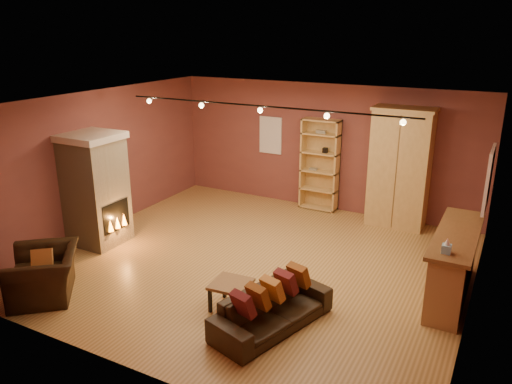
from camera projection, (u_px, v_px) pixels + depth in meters
The scene contains 16 objects.
floor at pixel (255, 262), 8.79m from camera, with size 7.00×7.00×0.00m, color olive.
ceiling at pixel (254, 103), 7.91m from camera, with size 7.00×7.00×0.00m, color brown.
back_wall at pixel (323, 147), 11.08m from camera, with size 7.00×0.02×2.80m, color brown.
left_wall at pixel (99, 161), 9.91m from camera, with size 0.02×6.50×2.80m, color brown.
right_wall at pixel (481, 223), 6.79m from camera, with size 0.02×6.50×2.80m, color brown.
fireplace at pixel (96, 189), 9.31m from camera, with size 1.01×0.98×2.12m.
back_window at pixel (271, 135), 11.59m from camera, with size 0.56×0.04×0.86m, color white.
bookcase at pixel (321, 164), 11.10m from camera, with size 0.84×0.33×2.06m.
armoire at pixel (400, 168), 10.08m from camera, with size 1.21×0.69×2.46m.
bar_counter at pixel (453, 264), 7.53m from camera, with size 0.59×2.20×1.05m.
tissue_box at pixel (447, 247), 6.67m from camera, with size 0.13×0.13×0.23m.
right_window at pixel (489, 179), 7.90m from camera, with size 0.05×0.90×1.00m, color white.
loveseat at pixel (272, 302), 6.79m from camera, with size 1.03×1.90×0.76m.
armchair at pixel (43, 267), 7.55m from camera, with size 1.28×1.31×0.97m.
coffee_table at pixel (231, 286), 7.25m from camera, with size 0.58×0.58×0.41m.
track_rail at pixel (260, 108), 8.11m from camera, with size 5.20×0.09×0.13m.
Camera 1 is at (3.76, -7.02, 3.94)m, focal length 35.00 mm.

